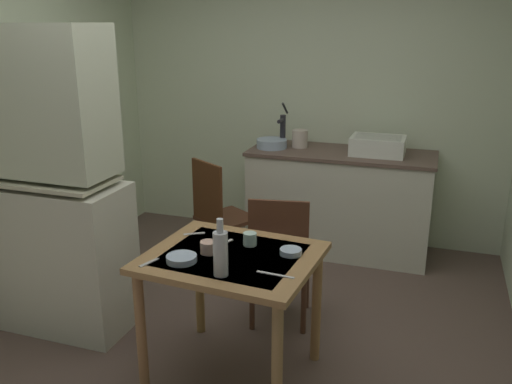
# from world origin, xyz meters

# --- Properties ---
(ground_plane) EXTENTS (5.21, 5.21, 0.00)m
(ground_plane) POSITION_xyz_m (0.00, 0.00, 0.00)
(ground_plane) COLOR brown
(wall_back) EXTENTS (3.64, 0.10, 2.58)m
(wall_back) POSITION_xyz_m (0.00, 2.15, 1.29)
(wall_back) COLOR beige
(wall_back) RESTS_ON ground
(hutch_cabinet) EXTENTS (1.08, 0.47, 1.96)m
(hutch_cabinet) POSITION_xyz_m (-1.21, -0.04, 0.92)
(hutch_cabinet) COLOR beige
(hutch_cabinet) RESTS_ON ground
(counter_cabinet) EXTENTS (1.58, 0.64, 0.90)m
(counter_cabinet) POSITION_xyz_m (0.38, 1.78, 0.45)
(counter_cabinet) COLOR beige
(counter_cabinet) RESTS_ON ground
(sink_basin) EXTENTS (0.44, 0.34, 0.15)m
(sink_basin) POSITION_xyz_m (0.68, 1.78, 0.98)
(sink_basin) COLOR white
(sink_basin) RESTS_ON counter_cabinet
(hand_pump) EXTENTS (0.05, 0.27, 0.39)m
(hand_pump) POSITION_xyz_m (-0.16, 1.83, 1.07)
(hand_pump) COLOR #232328
(hand_pump) RESTS_ON counter_cabinet
(mixing_bowl_counter) EXTENTS (0.27, 0.27, 0.08)m
(mixing_bowl_counter) POSITION_xyz_m (-0.23, 1.73, 0.94)
(mixing_bowl_counter) COLOR #9EB2C6
(mixing_bowl_counter) RESTS_ON counter_cabinet
(stoneware_crock) EXTENTS (0.14, 0.14, 0.15)m
(stoneware_crock) POSITION_xyz_m (0.00, 1.84, 0.98)
(stoneware_crock) COLOR beige
(stoneware_crock) RESTS_ON counter_cabinet
(dining_table) EXTENTS (0.96, 0.84, 0.75)m
(dining_table) POSITION_xyz_m (0.15, -0.20, 0.64)
(dining_table) COLOR olive
(dining_table) RESTS_ON ground
(chair_far_side) EXTENTS (0.46, 0.46, 0.92)m
(chair_far_side) POSITION_xyz_m (0.24, 0.41, 0.48)
(chair_far_side) COLOR #503020
(chair_far_side) RESTS_ON ground
(chair_by_counter) EXTENTS (0.55, 0.55, 0.93)m
(chair_by_counter) POSITION_xyz_m (-0.46, 1.08, 0.49)
(chair_by_counter) COLOR #4D2919
(chair_by_counter) RESTS_ON ground
(serving_bowl_wide) EXTENTS (0.16, 0.16, 0.03)m
(serving_bowl_wide) POSITION_xyz_m (-0.07, -0.37, 0.77)
(serving_bowl_wide) COLOR #9EB2C6
(serving_bowl_wide) RESTS_ON dining_table
(soup_bowl_small) EXTENTS (0.12, 0.12, 0.03)m
(soup_bowl_small) POSITION_xyz_m (0.45, -0.10, 0.77)
(soup_bowl_small) COLOR #9EB2C6
(soup_bowl_small) RESTS_ON dining_table
(mug_dark) EXTENTS (0.09, 0.09, 0.07)m
(mug_dark) POSITION_xyz_m (0.02, -0.23, 0.79)
(mug_dark) COLOR tan
(mug_dark) RESTS_ON dining_table
(teacup_cream) EXTENTS (0.08, 0.08, 0.07)m
(teacup_cream) POSITION_xyz_m (0.20, -0.05, 0.79)
(teacup_cream) COLOR #ADD1C1
(teacup_cream) RESTS_ON dining_table
(glass_bottle) EXTENTS (0.07, 0.07, 0.30)m
(glass_bottle) POSITION_xyz_m (0.19, -0.45, 0.88)
(glass_bottle) COLOR #B7BCC1
(glass_bottle) RESTS_ON dining_table
(table_knife) EXTENTS (0.20, 0.03, 0.00)m
(table_knife) POSITION_xyz_m (0.44, -0.37, 0.76)
(table_knife) COLOR silver
(table_knife) RESTS_ON dining_table
(teaspoon_near_bowl) EXTENTS (0.12, 0.08, 0.00)m
(teaspoon_near_bowl) POSITION_xyz_m (-0.17, 0.00, 0.76)
(teaspoon_near_bowl) COLOR beige
(teaspoon_near_bowl) RESTS_ON dining_table
(teaspoon_by_cup) EXTENTS (0.06, 0.13, 0.00)m
(teaspoon_by_cup) POSITION_xyz_m (-0.22, -0.44, 0.76)
(teaspoon_by_cup) COLOR beige
(teaspoon_by_cup) RESTS_ON dining_table
(serving_spoon) EXTENTS (0.07, 0.15, 0.00)m
(serving_spoon) POSITION_xyz_m (0.05, -0.08, 0.76)
(serving_spoon) COLOR beige
(serving_spoon) RESTS_ON dining_table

